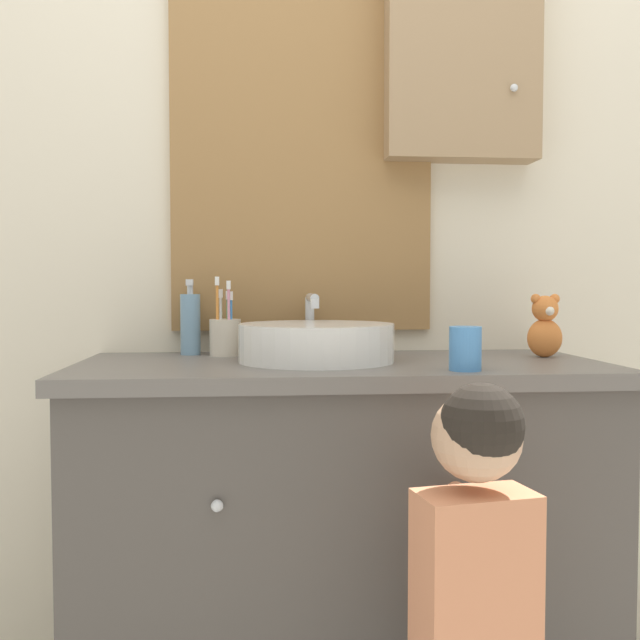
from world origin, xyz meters
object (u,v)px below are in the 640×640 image
at_px(soap_dispenser, 190,323).
at_px(drinking_cup, 465,349).
at_px(toothbrush_holder, 225,335).
at_px(child_figure, 475,602).
at_px(sink_basin, 317,341).
at_px(teddy_bear, 545,327).

xyz_separation_m(soap_dispenser, drinking_cup, (0.60, -0.40, -0.04)).
xyz_separation_m(toothbrush_holder, child_figure, (0.45, -0.66, -0.41)).
relative_size(sink_basin, teddy_bear, 2.62).
distance_m(soap_dispenser, teddy_bear, 0.89).
distance_m(child_figure, drinking_cup, 0.50).
xyz_separation_m(sink_basin, drinking_cup, (0.29, -0.21, -0.00)).
xyz_separation_m(sink_basin, child_figure, (0.23, -0.50, -0.41)).
bearing_deg(drinking_cup, child_figure, -102.66).
bearing_deg(toothbrush_holder, child_figure, -55.72).
xyz_separation_m(sink_basin, soap_dispenser, (-0.31, 0.19, 0.03)).
relative_size(toothbrush_holder, child_figure, 0.22).
bearing_deg(teddy_bear, drinking_cup, -137.15).
relative_size(sink_basin, drinking_cup, 4.47).
bearing_deg(soap_dispenser, teddy_bear, -9.26).
bearing_deg(teddy_bear, toothbrush_holder, 171.96).
bearing_deg(teddy_bear, child_figure, -122.16).
relative_size(sink_basin, soap_dispenser, 2.12).
height_order(soap_dispenser, child_figure, soap_dispenser).
height_order(sink_basin, child_figure, sink_basin).
height_order(toothbrush_holder, teddy_bear, toothbrush_holder).
bearing_deg(drinking_cup, sink_basin, 144.68).
height_order(teddy_bear, drinking_cup, teddy_bear).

